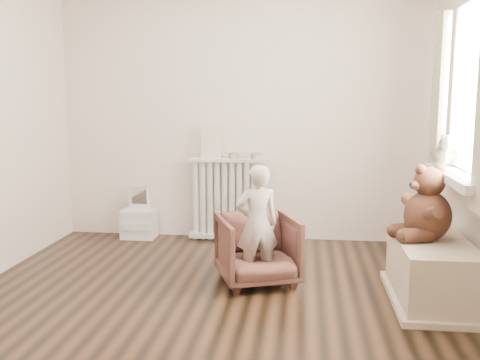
# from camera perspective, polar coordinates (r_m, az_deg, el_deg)

# --- Properties ---
(floor) EXTENTS (3.60, 3.60, 0.01)m
(floor) POSITION_cam_1_polar(r_m,az_deg,el_deg) (3.79, -3.16, -13.07)
(floor) COLOR black
(floor) RESTS_ON ground
(back_wall) EXTENTS (3.60, 0.02, 2.60)m
(back_wall) POSITION_cam_1_polar(r_m,az_deg,el_deg) (5.29, 0.15, 7.64)
(back_wall) COLOR white
(back_wall) RESTS_ON ground
(front_wall) EXTENTS (3.60, 0.02, 2.60)m
(front_wall) POSITION_cam_1_polar(r_m,az_deg,el_deg) (1.77, -13.74, 4.92)
(front_wall) COLOR white
(front_wall) RESTS_ON ground
(window) EXTENTS (0.03, 0.90, 1.10)m
(window) POSITION_cam_1_polar(r_m,az_deg,el_deg) (3.92, 24.03, 8.64)
(window) COLOR white
(window) RESTS_ON right_wall
(window_sill) EXTENTS (0.22, 1.10, 0.06)m
(window_sill) POSITION_cam_1_polar(r_m,az_deg,el_deg) (3.94, 22.25, 0.26)
(window_sill) COLOR silver
(window_sill) RESTS_ON right_wall
(curtain_right) EXTENTS (0.06, 0.26, 1.30)m
(curtain_right) POSITION_cam_1_polar(r_m,az_deg,el_deg) (4.45, 20.47, 8.01)
(curtain_right) COLOR #BBB08D
(curtain_right) RESTS_ON right_wall
(radiator) EXTENTS (0.78, 0.15, 0.82)m
(radiator) POSITION_cam_1_polar(r_m,az_deg,el_deg) (5.29, -1.26, -2.29)
(radiator) COLOR silver
(radiator) RESTS_ON floor
(paper_doll) EXTENTS (0.19, 0.02, 0.32)m
(paper_doll) POSITION_cam_1_polar(r_m,az_deg,el_deg) (5.23, -3.11, 4.05)
(paper_doll) COLOR beige
(paper_doll) RESTS_ON radiator
(tin_a) EXTENTS (0.09, 0.09, 0.06)m
(tin_a) POSITION_cam_1_polar(r_m,az_deg,el_deg) (5.21, -0.71, 2.61)
(tin_a) COLOR #A59E8C
(tin_a) RESTS_ON radiator
(tin_b) EXTENTS (0.10, 0.10, 0.06)m
(tin_b) POSITION_cam_1_polar(r_m,az_deg,el_deg) (5.19, 1.70, 2.58)
(tin_b) COLOR #A59E8C
(tin_b) RESTS_ON radiator
(toy_vanity) EXTENTS (0.34, 0.24, 0.53)m
(toy_vanity) POSITION_cam_1_polar(r_m,az_deg,el_deg) (5.49, -10.74, -3.27)
(toy_vanity) COLOR silver
(toy_vanity) RESTS_ON floor
(armchair) EXTENTS (0.73, 0.74, 0.53)m
(armchair) POSITION_cam_1_polar(r_m,az_deg,el_deg) (4.11, 1.89, -7.41)
(armchair) COLOR brown
(armchair) RESTS_ON floor
(child) EXTENTS (0.38, 0.32, 0.90)m
(child) POSITION_cam_1_polar(r_m,az_deg,el_deg) (4.01, 1.84, -4.74)
(child) COLOR beige
(child) RESTS_ON armchair
(toy_bench) EXTENTS (0.48, 0.92, 0.43)m
(toy_bench) POSITION_cam_1_polar(r_m,az_deg,el_deg) (4.00, 19.80, -9.36)
(toy_bench) COLOR beige
(toy_bench) RESTS_ON floor
(teddy_bear) EXTENTS (0.49, 0.42, 0.52)m
(teddy_bear) POSITION_cam_1_polar(r_m,az_deg,el_deg) (3.92, 19.43, -2.57)
(teddy_bear) COLOR #371C11
(teddy_bear) RESTS_ON toy_bench
(plush_cat) EXTENTS (0.27, 0.33, 0.25)m
(plush_cat) POSITION_cam_1_polar(r_m,az_deg,el_deg) (4.29, 20.90, 2.74)
(plush_cat) COLOR #685F57
(plush_cat) RESTS_ON window_sill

